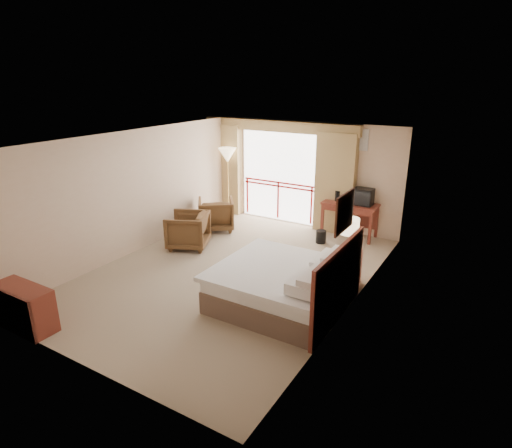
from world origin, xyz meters
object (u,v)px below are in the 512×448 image
Objects in this scene: desk at (351,210)px; tv at (363,197)px; nightstand at (345,269)px; floor_lamp at (227,158)px; armchair_far at (217,229)px; table_lamp at (349,227)px; armchair_near at (189,247)px; wastebasket at (321,237)px; side_table at (201,223)px; dresser at (24,308)px; bed at (284,285)px.

desk is 2.96× the size of tv.
floor_lamp is at bearing 149.66° from nightstand.
desk reaches higher than nightstand.
table_lamp is at bearing 125.08° from armchair_far.
floor_lamp reaches higher than desk.
wastebasket is at bearing 101.21° from armchair_near.
dresser reaches higher than side_table.
table_lamp is 0.48× the size of desk.
desk reaches higher than wastebasket.
armchair_far is 1.34m from armchair_near.
armchair_far is (-3.12, -1.33, -0.67)m from desk.
dresser is at bearing -24.91° from armchair_near.
nightstand is 1.40× the size of side_table.
armchair_near is 2.96m from floor_lamp.
armchair_far is 2.00m from floor_lamp.
floor_lamp is at bearing 135.20° from bed.
side_table reaches higher than armchair_near.
table_lamp is 2.36m from wastebasket.
dresser is at bearing 54.00° from armchair_far.
bed is 3.88m from desk.
bed is 3.85m from side_table.
bed is at bearing -118.93° from nightstand.
side_table is at bearing 170.74° from armchair_near.
bed is 5.28m from floor_lamp.
table_lamp is 0.33× the size of floor_lamp.
table_lamp is 0.70× the size of armchair_near.
dresser is (-3.81, -3.99, 0.02)m from nightstand.
armchair_far is (-3.94, 1.29, -0.34)m from nightstand.
armchair_far is at bearing -72.05° from floor_lamp.
side_table is at bearing 168.62° from nightstand.
bed is 7.00× the size of wastebasket.
armchair_far is 0.99× the size of armchair_near.
bed is 3.37× the size of table_lamp.
nightstand is 0.51× the size of desk.
armchair_far is at bearing -142.78° from tv.
tv is at bearing 162.85° from armchair_far.
nightstand is at bearing -28.82° from floor_lamp.
desk is 3.45m from armchair_far.
bed is at bearing 44.28° from armchair_near.
bed is at bearing -44.80° from floor_lamp.
desk is 3.61m from floor_lamp.
wastebasket is 6.33m from dresser.
tv is 1.46× the size of wastebasket.
armchair_far is 5.29m from dresser.
armchair_far is at bearing 160.35° from nightstand.
tv is 0.23× the size of floor_lamp.
table_lamp reaches higher than bed.
table_lamp is at bearing 66.83° from armchair_near.
nightstand is 2.70m from tv.
tv is 0.92× the size of side_table.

